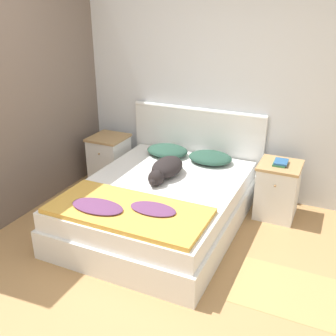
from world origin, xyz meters
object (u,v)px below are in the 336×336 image
object	(u,v)px
dog	(166,169)
bed	(160,205)
nightstand_right	(277,190)
pillow_right	(210,158)
pillow_left	(167,151)
nightstand_left	(110,159)
book_stack	(280,162)

from	to	relation	value
dog	bed	bearing A→B (deg)	-83.27
nightstand_right	pillow_right	size ratio (longest dim) A/B	1.21
pillow_left	bed	bearing A→B (deg)	-70.63
bed	nightstand_left	bearing A→B (deg)	146.13
bed	pillow_left	size ratio (longest dim) A/B	4.07
bed	book_stack	xyz separation A→B (m)	(1.05, 0.70, 0.39)
nightstand_left	dog	distance (m)	1.17
nightstand_left	pillow_right	bearing A→B (deg)	2.44
dog	pillow_left	bearing A→B (deg)	113.49
pillow_left	book_stack	size ratio (longest dim) A/B	2.20
nightstand_right	pillow_left	distance (m)	1.33
bed	pillow_left	world-z (taller)	pillow_left
pillow_right	dog	xyz separation A→B (m)	(-0.29, -0.56, 0.03)
nightstand_right	dog	xyz separation A→B (m)	(-1.07, -0.50, 0.25)
dog	book_stack	world-z (taller)	dog
book_stack	nightstand_right	bearing A→B (deg)	6.02
bed	pillow_right	xyz separation A→B (m)	(0.27, 0.76, 0.29)
bed	nightstand_left	xyz separation A→B (m)	(-1.05, 0.70, 0.07)
nightstand_left	book_stack	bearing A→B (deg)	-0.01
nightstand_left	pillow_right	size ratio (longest dim) A/B	1.21
pillow_left	nightstand_left	bearing A→B (deg)	-175.90
nightstand_right	book_stack	xyz separation A→B (m)	(-0.00, -0.00, 0.32)
nightstand_left	pillow_left	size ratio (longest dim) A/B	1.21
pillow_right	dog	bearing A→B (deg)	-117.40
nightstand_left	bed	bearing A→B (deg)	-33.87
nightstand_left	dog	bearing A→B (deg)	-26.21
book_stack	pillow_left	bearing A→B (deg)	177.54
nightstand_left	nightstand_right	size ratio (longest dim) A/B	1.00
nightstand_left	book_stack	world-z (taller)	book_stack
pillow_left	book_stack	world-z (taller)	book_stack
nightstand_left	book_stack	xyz separation A→B (m)	(2.09, -0.00, 0.32)
pillow_left	nightstand_right	bearing A→B (deg)	-2.44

